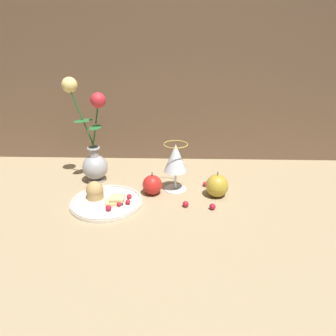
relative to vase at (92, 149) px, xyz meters
name	(u,v)px	position (x,y,z in m)	size (l,w,h in m)	color
ground_plane	(147,195)	(0.20, -0.11, -0.13)	(2.40, 2.40, 0.00)	#9E8966
wall_back	(151,4)	(0.20, 0.25, 0.47)	(2.40, 0.04, 1.20)	brown
vase	(92,149)	(0.00, 0.00, 0.00)	(0.15, 0.09, 0.37)	#A3A3A8
plate_with_pastries	(104,200)	(0.07, -0.17, -0.11)	(0.23, 0.23, 0.07)	silver
wine_glass	(176,160)	(0.30, -0.06, -0.01)	(0.08, 0.08, 0.17)	silver
apple_beside_vase	(217,186)	(0.43, -0.11, -0.09)	(0.08, 0.08, 0.09)	#B2932D
apple_near_glass	(152,185)	(0.22, -0.10, -0.09)	(0.07, 0.07, 0.08)	red
berry_near_plate	(186,204)	(0.33, -0.18, -0.12)	(0.02, 0.02, 0.02)	#AD192D
berry_front_center	(205,184)	(0.40, -0.03, -0.12)	(0.02, 0.02, 0.02)	#AD192D
berry_by_glass_stem	(212,207)	(0.41, -0.20, -0.12)	(0.02, 0.02, 0.02)	#AD192D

